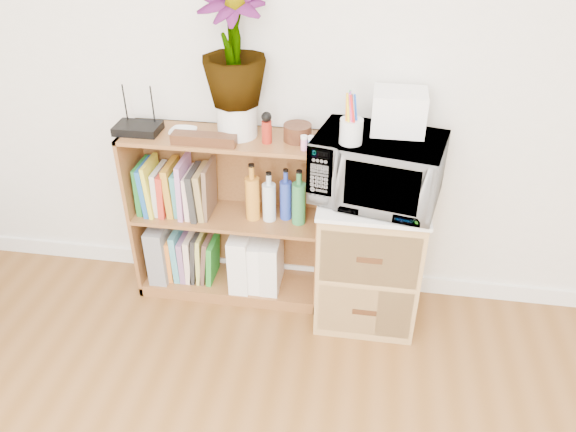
# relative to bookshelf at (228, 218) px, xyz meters

# --- Properties ---
(skirting_board) EXTENTS (4.00, 0.02, 0.10)m
(skirting_board) POSITION_rel_bookshelf_xyz_m (0.35, 0.14, -0.42)
(skirting_board) COLOR white
(skirting_board) RESTS_ON ground
(bookshelf) EXTENTS (1.00, 0.30, 0.95)m
(bookshelf) POSITION_rel_bookshelf_xyz_m (0.00, 0.00, 0.00)
(bookshelf) COLOR brown
(bookshelf) RESTS_ON ground
(wicker_unit) EXTENTS (0.50, 0.45, 0.70)m
(wicker_unit) POSITION_rel_bookshelf_xyz_m (0.75, -0.08, -0.12)
(wicker_unit) COLOR #9E7542
(wicker_unit) RESTS_ON ground
(microwave) EXTENTS (0.64, 0.49, 0.32)m
(microwave) POSITION_rel_bookshelf_xyz_m (0.75, -0.08, 0.40)
(microwave) COLOR silver
(microwave) RESTS_ON wicker_unit
(pen_cup) EXTENTS (0.10, 0.10, 0.11)m
(pen_cup) POSITION_rel_bookshelf_xyz_m (0.62, -0.16, 0.62)
(pen_cup) COLOR silver
(pen_cup) RESTS_ON microwave
(small_appliance) EXTENTS (0.24, 0.20, 0.19)m
(small_appliance) POSITION_rel_bookshelf_xyz_m (0.82, -0.00, 0.65)
(small_appliance) COLOR white
(small_appliance) RESTS_ON microwave
(router) EXTENTS (0.22, 0.15, 0.04)m
(router) POSITION_rel_bookshelf_xyz_m (-0.42, -0.02, 0.49)
(router) COLOR black
(router) RESTS_ON bookshelf
(white_bowl) EXTENTS (0.13, 0.13, 0.03)m
(white_bowl) POSITION_rel_bookshelf_xyz_m (-0.18, -0.03, 0.49)
(white_bowl) COLOR white
(white_bowl) RESTS_ON bookshelf
(plant_pot) EXTENTS (0.19, 0.19, 0.16)m
(plant_pot) POSITION_rel_bookshelf_xyz_m (0.07, 0.02, 0.56)
(plant_pot) COLOR silver
(plant_pot) RESTS_ON bookshelf
(potted_plant) EXTENTS (0.30, 0.30, 0.54)m
(potted_plant) POSITION_rel_bookshelf_xyz_m (0.07, 0.02, 0.91)
(potted_plant) COLOR #447B31
(potted_plant) RESTS_ON plant_pot
(trinket_box) EXTENTS (0.31, 0.08, 0.05)m
(trinket_box) POSITION_rel_bookshelf_xyz_m (-0.06, -0.10, 0.50)
(trinket_box) COLOR #381C0F
(trinket_box) RESTS_ON bookshelf
(kokeshi_doll) EXTENTS (0.05, 0.05, 0.11)m
(kokeshi_doll) POSITION_rel_bookshelf_xyz_m (0.23, -0.04, 0.53)
(kokeshi_doll) COLOR maroon
(kokeshi_doll) RESTS_ON bookshelf
(wooden_bowl) EXTENTS (0.13, 0.13, 0.08)m
(wooden_bowl) POSITION_rel_bookshelf_xyz_m (0.36, 0.01, 0.51)
(wooden_bowl) COLOR #36190E
(wooden_bowl) RESTS_ON bookshelf
(paint_jars) EXTENTS (0.12, 0.04, 0.06)m
(paint_jars) POSITION_rel_bookshelf_xyz_m (0.44, -0.09, 0.50)
(paint_jars) COLOR pink
(paint_jars) RESTS_ON bookshelf
(file_box) EXTENTS (0.10, 0.27, 0.33)m
(file_box) POSITION_rel_bookshelf_xyz_m (-0.39, 0.00, -0.24)
(file_box) COLOR gray
(file_box) RESTS_ON bookshelf
(magazine_holder_left) EXTENTS (0.10, 0.27, 0.33)m
(magazine_holder_left) POSITION_rel_bookshelf_xyz_m (0.07, -0.01, -0.24)
(magazine_holder_left) COLOR white
(magazine_holder_left) RESTS_ON bookshelf
(magazine_holder_mid) EXTENTS (0.09, 0.24, 0.30)m
(magazine_holder_mid) POSITION_rel_bookshelf_xyz_m (0.15, -0.01, -0.26)
(magazine_holder_mid) COLOR white
(magazine_holder_mid) RESTS_ON bookshelf
(magazine_holder_right) EXTENTS (0.10, 0.24, 0.30)m
(magazine_holder_right) POSITION_rel_bookshelf_xyz_m (0.23, -0.01, -0.25)
(magazine_holder_right) COLOR silver
(magazine_holder_right) RESTS_ON bookshelf
(cookbooks) EXTENTS (0.39, 0.20, 0.31)m
(cookbooks) POSITION_rel_bookshelf_xyz_m (-0.27, 0.00, 0.16)
(cookbooks) COLOR #1D6E28
(cookbooks) RESTS_ON bookshelf
(liquor_bottles) EXTENTS (0.39, 0.07, 0.30)m
(liquor_bottles) POSITION_rel_bookshelf_xyz_m (0.29, 0.00, 0.17)
(liquor_bottles) COLOR orange
(liquor_bottles) RESTS_ON bookshelf
(lower_books) EXTENTS (0.27, 0.19, 0.30)m
(lower_books) POSITION_rel_bookshelf_xyz_m (-0.22, 0.00, -0.27)
(lower_books) COLOR orange
(lower_books) RESTS_ON bookshelf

